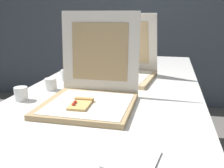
{
  "coord_description": "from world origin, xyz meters",
  "views": [
    {
      "loc": [
        0.29,
        -0.76,
        1.14
      ],
      "look_at": [
        0.02,
        0.44,
        0.8
      ],
      "focal_mm": 41.74,
      "sensor_mm": 36.0,
      "label": 1
    }
  ],
  "objects_px": {
    "pizza_box_front": "(91,92)",
    "cup_white_near_center": "(51,84)",
    "cup_white_near_left": "(21,94)",
    "napkin_pile": "(130,160)",
    "pizza_box_middle": "(122,69)",
    "cup_white_far": "(92,65)",
    "table": "(115,94)",
    "cup_white_mid": "(66,75)"
  },
  "relations": [
    {
      "from": "pizza_box_front",
      "to": "cup_white_near_center",
      "type": "bearing_deg",
      "value": 148.66
    },
    {
      "from": "cup_white_near_left",
      "to": "napkin_pile",
      "type": "distance_m",
      "value": 0.71
    },
    {
      "from": "pizza_box_front",
      "to": "napkin_pile",
      "type": "height_order",
      "value": "pizza_box_front"
    },
    {
      "from": "pizza_box_middle",
      "to": "cup_white_far",
      "type": "xyz_separation_m",
      "value": [
        -0.25,
        0.19,
        -0.03
      ]
    },
    {
      "from": "napkin_pile",
      "to": "cup_white_far",
      "type": "bearing_deg",
      "value": 111.73
    },
    {
      "from": "table",
      "to": "pizza_box_middle",
      "type": "bearing_deg",
      "value": 89.55
    },
    {
      "from": "cup_white_mid",
      "to": "napkin_pile",
      "type": "relative_size",
      "value": 0.37
    },
    {
      "from": "cup_white_far",
      "to": "cup_white_mid",
      "type": "relative_size",
      "value": 1.0
    },
    {
      "from": "cup_white_mid",
      "to": "pizza_box_front",
      "type": "bearing_deg",
      "value": -54.08
    },
    {
      "from": "cup_white_near_left",
      "to": "cup_white_mid",
      "type": "distance_m",
      "value": 0.41
    },
    {
      "from": "cup_white_near_left",
      "to": "cup_white_near_center",
      "type": "bearing_deg",
      "value": 71.75
    },
    {
      "from": "pizza_box_front",
      "to": "cup_white_far",
      "type": "bearing_deg",
      "value": 106.31
    },
    {
      "from": "table",
      "to": "pizza_box_front",
      "type": "distance_m",
      "value": 0.33
    },
    {
      "from": "pizza_box_front",
      "to": "napkin_pile",
      "type": "xyz_separation_m",
      "value": [
        0.24,
        -0.43,
        -0.05
      ]
    },
    {
      "from": "cup_white_far",
      "to": "cup_white_mid",
      "type": "distance_m",
      "value": 0.33
    },
    {
      "from": "table",
      "to": "cup_white_near_center",
      "type": "distance_m",
      "value": 0.36
    },
    {
      "from": "cup_white_far",
      "to": "cup_white_near_center",
      "type": "relative_size",
      "value": 1.0
    },
    {
      "from": "pizza_box_middle",
      "to": "napkin_pile",
      "type": "distance_m",
      "value": 0.97
    },
    {
      "from": "cup_white_far",
      "to": "cup_white_mid",
      "type": "xyz_separation_m",
      "value": [
        -0.07,
        -0.32,
        0.0
      ]
    },
    {
      "from": "table",
      "to": "cup_white_mid",
      "type": "bearing_deg",
      "value": 167.0
    },
    {
      "from": "table",
      "to": "cup_white_mid",
      "type": "relative_size",
      "value": 34.69
    },
    {
      "from": "cup_white_far",
      "to": "table",
      "type": "bearing_deg",
      "value": -57.45
    },
    {
      "from": "cup_white_far",
      "to": "pizza_box_middle",
      "type": "bearing_deg",
      "value": -36.38
    },
    {
      "from": "table",
      "to": "cup_white_near_left",
      "type": "relative_size",
      "value": 34.69
    },
    {
      "from": "cup_white_near_left",
      "to": "cup_white_mid",
      "type": "xyz_separation_m",
      "value": [
        0.06,
        0.4,
        0.0
      ]
    },
    {
      "from": "cup_white_near_center",
      "to": "napkin_pile",
      "type": "bearing_deg",
      "value": -48.87
    },
    {
      "from": "cup_white_far",
      "to": "cup_white_near_center",
      "type": "xyz_separation_m",
      "value": [
        -0.07,
        -0.54,
        0.0
      ]
    },
    {
      "from": "napkin_pile",
      "to": "pizza_box_middle",
      "type": "bearing_deg",
      "value": 101.84
    },
    {
      "from": "cup_white_near_left",
      "to": "cup_white_near_center",
      "type": "relative_size",
      "value": 1.0
    },
    {
      "from": "pizza_box_middle",
      "to": "cup_white_mid",
      "type": "bearing_deg",
      "value": -150.99
    },
    {
      "from": "table",
      "to": "cup_white_mid",
      "type": "height_order",
      "value": "cup_white_mid"
    },
    {
      "from": "cup_white_near_left",
      "to": "table",
      "type": "bearing_deg",
      "value": 40.78
    },
    {
      "from": "pizza_box_middle",
      "to": "cup_white_near_center",
      "type": "relative_size",
      "value": 6.77
    },
    {
      "from": "table",
      "to": "pizza_box_front",
      "type": "bearing_deg",
      "value": -98.21
    },
    {
      "from": "table",
      "to": "pizza_box_middle",
      "type": "relative_size",
      "value": 5.12
    },
    {
      "from": "cup_white_near_left",
      "to": "cup_white_near_center",
      "type": "distance_m",
      "value": 0.2
    },
    {
      "from": "cup_white_near_center",
      "to": "pizza_box_front",
      "type": "bearing_deg",
      "value": -31.29
    },
    {
      "from": "pizza_box_middle",
      "to": "cup_white_near_center",
      "type": "distance_m",
      "value": 0.48
    },
    {
      "from": "cup_white_near_left",
      "to": "napkin_pile",
      "type": "relative_size",
      "value": 0.37
    },
    {
      "from": "cup_white_far",
      "to": "cup_white_near_center",
      "type": "height_order",
      "value": "same"
    },
    {
      "from": "table",
      "to": "cup_white_near_left",
      "type": "bearing_deg",
      "value": -139.22
    },
    {
      "from": "cup_white_near_left",
      "to": "cup_white_mid",
      "type": "relative_size",
      "value": 1.0
    }
  ]
}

